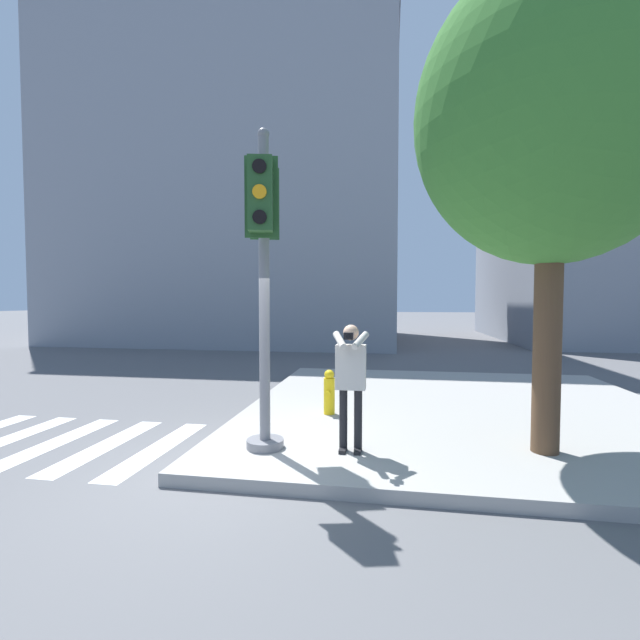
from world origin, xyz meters
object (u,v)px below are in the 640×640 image
at_px(person_photographer, 351,375).
at_px(fire_hydrant, 329,392).
at_px(traffic_signal_pole, 264,256).
at_px(street_tree, 553,116).

xyz_separation_m(person_photographer, fire_hydrant, (-0.55, 1.82, -0.64)).
distance_m(traffic_signal_pole, person_photographer, 2.00).
xyz_separation_m(person_photographer, street_tree, (2.58, 0.39, 3.40)).
bearing_deg(street_tree, person_photographer, -171.34).
distance_m(person_photographer, street_tree, 4.28).
bearing_deg(fire_hydrant, traffic_signal_pole, -108.34).
bearing_deg(person_photographer, street_tree, 8.66).
bearing_deg(person_photographer, fire_hydrant, 106.85).
relative_size(traffic_signal_pole, person_photographer, 2.54).
relative_size(street_tree, fire_hydrant, 8.02).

